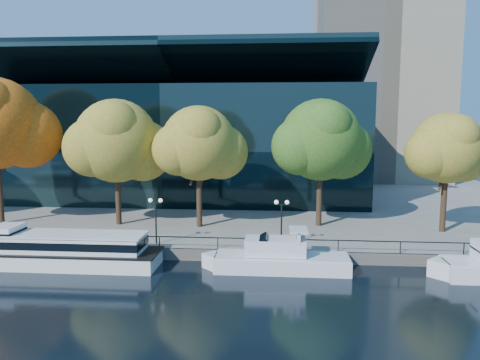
# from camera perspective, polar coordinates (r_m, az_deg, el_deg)

# --- Properties ---
(ground) EXTENTS (160.00, 160.00, 0.00)m
(ground) POSITION_cam_1_polar(r_m,az_deg,el_deg) (38.06, -10.98, -10.85)
(ground) COLOR black
(ground) RESTS_ON ground
(promenade) EXTENTS (90.00, 67.08, 1.00)m
(promenade) POSITION_cam_1_polar(r_m,az_deg,el_deg) (72.71, -3.24, -1.52)
(promenade) COLOR slate
(promenade) RESTS_ON ground
(railing) EXTENTS (88.20, 0.08, 0.99)m
(railing) POSITION_cam_1_polar(r_m,az_deg,el_deg) (40.53, -9.80, -6.83)
(railing) COLOR black
(railing) RESTS_ON promenade
(convention_building) EXTENTS (50.00, 24.57, 21.43)m
(convention_building) POSITION_cam_1_polar(r_m,az_deg,el_deg) (68.07, -7.18, 4.60)
(convention_building) COLOR black
(convention_building) RESTS_ON ground
(office_tower) EXTENTS (22.50, 22.50, 65.90)m
(office_tower) POSITION_cam_1_polar(r_m,az_deg,el_deg) (93.92, 16.71, 20.21)
(office_tower) COLOR gray
(office_tower) RESTS_ON ground
(tour_boat) EXTENTS (17.26, 3.85, 3.27)m
(tour_boat) POSITION_cam_1_polar(r_m,az_deg,el_deg) (41.03, -21.33, -7.86)
(tour_boat) COLOR silver
(tour_boat) RESTS_ON ground
(cruiser_near) EXTENTS (11.66, 3.00, 3.38)m
(cruiser_near) POSITION_cam_1_polar(r_m,az_deg,el_deg) (37.36, 4.39, -9.40)
(cruiser_near) COLOR silver
(cruiser_near) RESTS_ON ground
(tree_2) EXTENTS (10.61, 8.70, 12.88)m
(tree_2) POSITION_cam_1_polar(r_m,az_deg,el_deg) (49.18, -14.68, 4.42)
(tree_2) COLOR black
(tree_2) RESTS_ON promenade
(tree_3) EXTENTS (9.33, 7.65, 12.19)m
(tree_3) POSITION_cam_1_polar(r_m,az_deg,el_deg) (46.72, -4.89, 4.28)
(tree_3) COLOR black
(tree_3) RESTS_ON promenade
(tree_4) EXTENTS (10.25, 8.41, 12.88)m
(tree_4) POSITION_cam_1_polar(r_m,az_deg,el_deg) (47.65, 9.99, 4.63)
(tree_4) COLOR black
(tree_4) RESTS_ON promenade
(tree_5) EXTENTS (8.44, 6.92, 11.50)m
(tree_5) POSITION_cam_1_polar(r_m,az_deg,el_deg) (48.65, 24.07, 3.40)
(tree_5) COLOR black
(tree_5) RESTS_ON promenade
(lamp_1) EXTENTS (1.26, 0.36, 4.03)m
(lamp_1) POSITION_cam_1_polar(r_m,az_deg,el_deg) (41.41, -10.25, -3.64)
(lamp_1) COLOR black
(lamp_1) RESTS_ON promenade
(lamp_2) EXTENTS (1.26, 0.36, 4.03)m
(lamp_2) POSITION_cam_1_polar(r_m,az_deg,el_deg) (40.03, 5.09, -3.93)
(lamp_2) COLOR black
(lamp_2) RESTS_ON promenade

